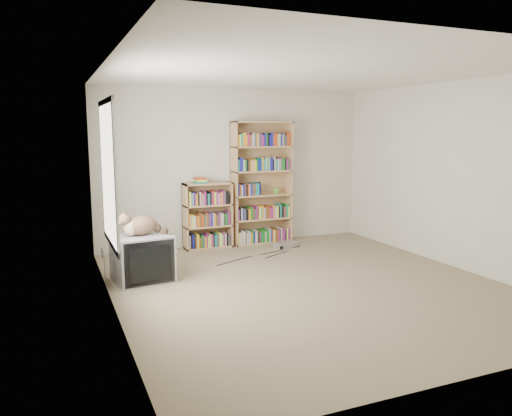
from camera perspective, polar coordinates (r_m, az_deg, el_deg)
name	(u,v)px	position (r m, az deg, el deg)	size (l,w,h in m)	color
floor	(308,285)	(6.12, 5.91, -8.74)	(4.50, 5.00, 0.01)	gray
wall_back	(235,167)	(8.13, -2.42, 4.65)	(4.50, 0.02, 2.50)	silver
wall_front	(479,215)	(3.88, 24.12, -0.72)	(4.50, 0.02, 2.50)	silver
wall_left	(110,191)	(5.18, -16.32, 1.91)	(0.02, 5.00, 2.50)	silver
wall_right	(457,175)	(7.22, 22.00, 3.48)	(0.02, 5.00, 2.50)	silver
ceiling	(311,72)	(5.87, 6.31, 15.22)	(4.50, 5.00, 0.02)	white
window	(108,174)	(5.36, -16.51, 3.74)	(0.02, 1.22, 1.52)	white
crt_tv	(142,258)	(6.34, -12.88, -5.59)	(0.74, 0.68, 0.58)	gray
cat	(145,228)	(6.24, -12.52, -2.25)	(0.69, 0.45, 0.51)	#342315
bookcase_tall	(261,186)	(8.18, 0.61, 2.49)	(0.99, 0.30, 1.99)	#A67E53
bookcase_short	(207,218)	(7.93, -5.58, -1.10)	(0.75, 0.30, 1.04)	#A67E53
book_stack	(201,180)	(7.81, -6.35, 3.17)	(0.21, 0.27, 0.09)	#B53C18
green_mug	(276,190)	(8.28, 2.32, 2.02)	(0.09, 0.09, 0.10)	#569D2D
framed_print	(257,188)	(8.24, 0.08, 2.31)	(0.14, 0.01, 0.19)	black
dvd_player	(286,245)	(8.00, 3.44, -4.20)	(0.35, 0.25, 0.08)	#AEAEB3
wall_outlet	(102,253)	(6.60, -17.15, -4.89)	(0.01, 0.08, 0.13)	silver
floor_cables	(255,258)	(7.34, -0.15, -5.68)	(1.20, 0.70, 0.01)	black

